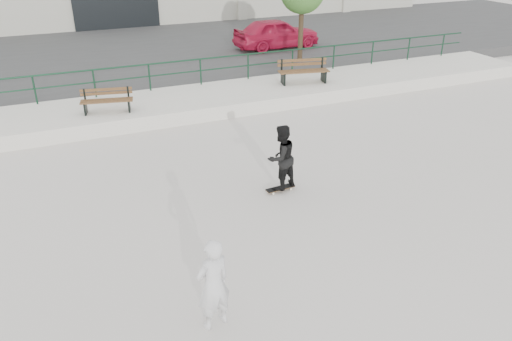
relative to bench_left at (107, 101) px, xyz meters
name	(u,v)px	position (x,y,z in m)	size (l,w,h in m)	color
ground	(313,248)	(2.84, -9.01, -0.89)	(120.00, 120.00, 0.00)	#BBB6AB
ledge	(186,103)	(2.84, 0.49, -0.64)	(30.00, 3.00, 0.50)	silver
parking_strip	(139,54)	(2.84, 8.99, -0.64)	(60.00, 14.00, 0.50)	#3A3A3A
railing	(175,68)	(2.84, 1.79, 0.36)	(28.00, 0.06, 1.03)	#143824
bench_left	(107,101)	(0.00, 0.00, 0.00)	(1.76, 0.83, 0.78)	#50301B
bench_right	(303,71)	(7.63, 0.44, 0.07)	(2.07, 0.98, 0.92)	#50301B
red_car	(276,33)	(9.30, 6.41, 0.35)	(1.75, 4.34, 1.48)	#BC173A
skateboard	(280,188)	(3.31, -6.46, -0.81)	(0.79, 0.26, 0.09)	black
standing_skater	(281,157)	(3.31, -6.46, 0.06)	(0.82, 0.64, 1.70)	black
seated_skater	(213,284)	(0.20, -10.32, -0.03)	(0.63, 0.41, 1.72)	silver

